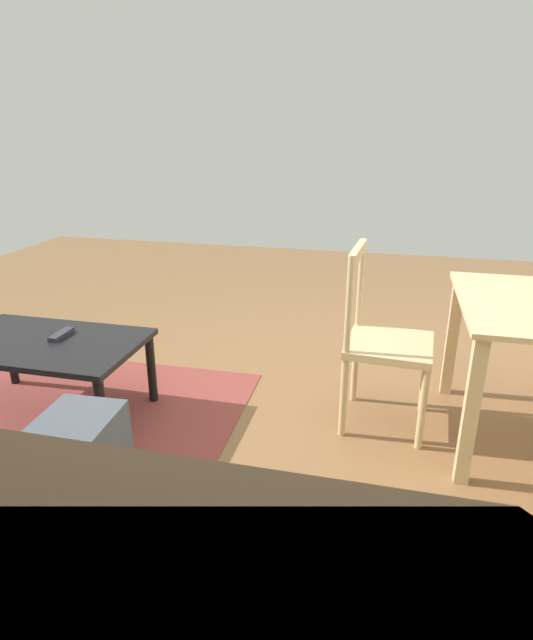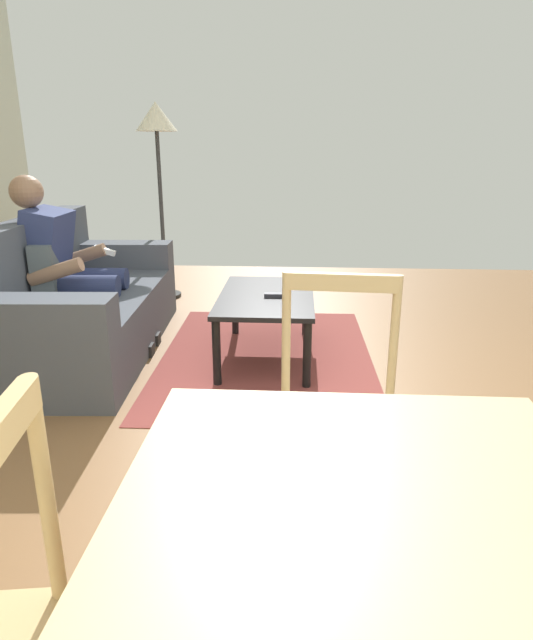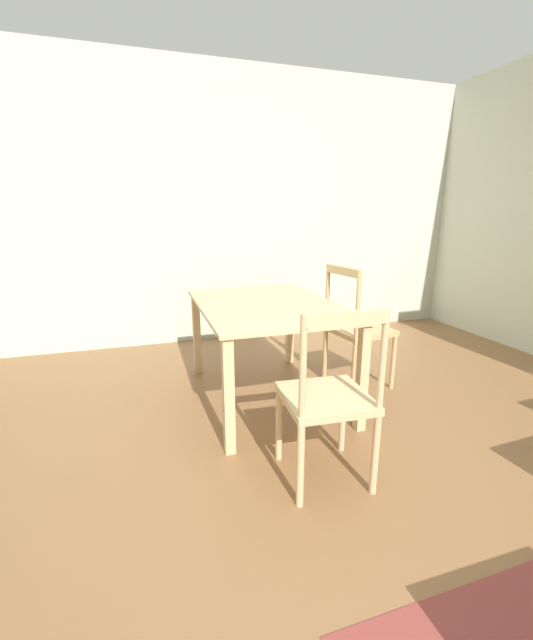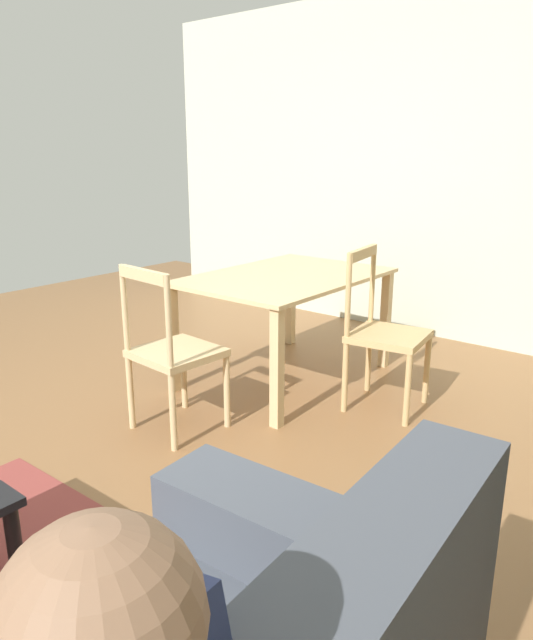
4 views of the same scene
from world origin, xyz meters
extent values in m
plane|color=brown|center=(0.00, 0.00, 0.00)|extent=(8.21, 8.21, 0.00)
cube|color=#474C56|center=(1.29, 1.43, 0.21)|extent=(1.97, 1.00, 0.41)
cube|color=#474C56|center=(1.27, 1.78, 0.65)|extent=(1.93, 0.30, 0.48)
cube|color=#474C56|center=(0.45, 1.38, 0.51)|extent=(0.29, 0.91, 0.20)
cube|color=#474C56|center=(2.13, 1.48, 0.51)|extent=(0.29, 0.91, 0.20)
cube|color=#4E575B|center=(1.23, 1.62, 0.59)|extent=(0.42, 0.22, 0.36)
cube|color=navy|center=(1.29, 1.65, 0.69)|extent=(0.42, 0.34, 0.59)
sphere|color=#8C664C|center=(1.29, 1.73, 1.08)|extent=(0.21, 0.21, 0.21)
cylinder|color=navy|center=(1.19, 1.38, 0.48)|extent=(0.17, 0.45, 0.15)
cylinder|color=#8C664C|center=(1.21, 1.16, 0.21)|extent=(0.11, 0.11, 0.41)
cube|color=black|center=(1.21, 1.08, 0.04)|extent=(0.11, 0.25, 0.08)
cylinder|color=navy|center=(1.41, 1.39, 0.48)|extent=(0.17, 0.45, 0.15)
cylinder|color=#8C664C|center=(1.43, 1.17, 0.21)|extent=(0.11, 0.11, 0.41)
cube|color=black|center=(1.43, 1.09, 0.04)|extent=(0.11, 0.25, 0.08)
cylinder|color=#8C664C|center=(1.05, 1.49, 0.61)|extent=(0.11, 0.36, 0.19)
cylinder|color=#8C664C|center=(1.55, 1.51, 0.61)|extent=(0.11, 0.36, 0.19)
cube|color=white|center=(1.56, 1.36, 0.65)|extent=(0.05, 0.16, 0.08)
cube|color=black|center=(1.24, 0.19, 0.42)|extent=(1.00, 0.61, 0.03)
cylinder|color=black|center=(0.78, -0.08, 0.20)|extent=(0.05, 0.05, 0.41)
cylinder|color=black|center=(1.70, -0.08, 0.20)|extent=(0.05, 0.05, 0.41)
cylinder|color=black|center=(0.78, 0.45, 0.20)|extent=(0.05, 0.05, 0.41)
cylinder|color=black|center=(1.70, 0.45, 0.20)|extent=(0.05, 0.05, 0.41)
cube|color=#2D2D38|center=(1.19, 0.11, 0.45)|extent=(0.05, 0.17, 0.02)
cube|color=#D1B27F|center=(-1.50, -0.15, 0.71)|extent=(1.36, 0.95, 0.02)
cube|color=#D1B27F|center=(-0.86, -0.58, 0.35)|extent=(0.06, 0.06, 0.70)
cube|color=#D1B27F|center=(-0.86, 0.27, 0.35)|extent=(0.06, 0.06, 0.70)
cylinder|color=tan|center=(-1.28, 0.46, 0.71)|extent=(0.03, 0.03, 0.51)
cube|color=#D1B27F|center=(-0.51, -0.15, 0.45)|extent=(0.45, 0.45, 0.04)
cylinder|color=#D1B27F|center=(-0.69, 0.05, 0.22)|extent=(0.04, 0.04, 0.45)
cylinder|color=#D1B27F|center=(-0.72, -0.33, 0.22)|extent=(0.04, 0.04, 0.45)
cylinder|color=#D1B27F|center=(-0.31, 0.02, 0.22)|extent=(0.04, 0.04, 0.45)
cylinder|color=#D1B27F|center=(-0.34, -0.36, 0.22)|extent=(0.04, 0.04, 0.45)
cylinder|color=#D1B27F|center=(-0.31, 0.02, 0.69)|extent=(0.03, 0.03, 0.49)
cylinder|color=#D1B27F|center=(-0.34, -0.36, 0.69)|extent=(0.03, 0.03, 0.49)
cube|color=#D1B27F|center=(-0.32, -0.17, 0.91)|extent=(0.06, 0.38, 0.06)
cube|color=brown|center=(1.24, 0.19, 0.00)|extent=(2.02, 1.43, 0.01)
cylinder|color=black|center=(2.72, 1.23, 0.01)|extent=(0.28, 0.28, 0.03)
cylinder|color=#333333|center=(2.72, 1.23, 0.74)|extent=(0.04, 0.04, 1.48)
cone|color=beige|center=(2.72, 1.23, 1.60)|extent=(0.36, 0.36, 0.24)
camera|label=1|loc=(-0.47, 2.33, 1.49)|focal=29.02mm
camera|label=2|loc=(-2.13, -0.02, 1.35)|focal=30.20mm
camera|label=3|loc=(1.13, -0.99, 1.34)|focal=22.22mm
camera|label=4|loc=(1.54, 2.14, 1.51)|focal=32.89mm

